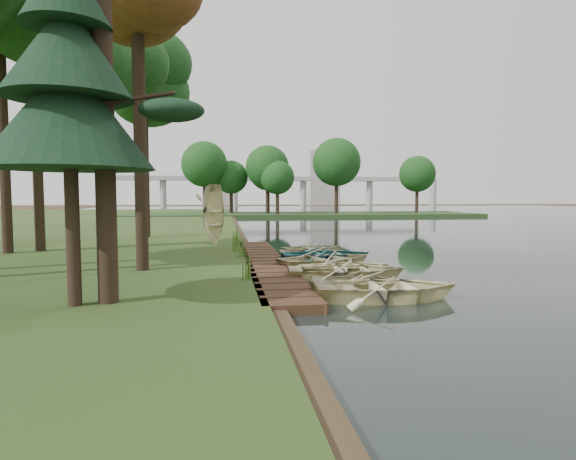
{
  "coord_description": "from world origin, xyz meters",
  "views": [
    {
      "loc": [
        -3.26,
        -19.04,
        2.86
      ],
      "look_at": [
        -0.73,
        -0.28,
        1.54
      ],
      "focal_mm": 30.0,
      "sensor_mm": 36.0,
      "label": 1
    }
  ],
  "objects": [
    {
      "name": "ground",
      "position": [
        0.0,
        0.0,
        0.0
      ],
      "size": [
        300.0,
        300.0,
        0.0
      ],
      "primitive_type": "plane",
      "color": "#3D2F1D"
    },
    {
      "name": "boardwalk",
      "position": [
        -1.6,
        0.0,
        0.15
      ],
      "size": [
        1.6,
        16.0,
        0.3
      ],
      "primitive_type": "cube",
      "color": "#3A2416",
      "rests_on": "ground"
    },
    {
      "name": "peninsula",
      "position": [
        8.0,
        50.0,
        0.23
      ],
      "size": [
        50.0,
        14.0,
        0.45
      ],
      "primitive_type": "cube",
      "color": "#25401C",
      "rests_on": "ground"
    },
    {
      "name": "far_trees",
      "position": [
        4.67,
        50.0,
        6.43
      ],
      "size": [
        45.6,
        5.6,
        8.8
      ],
      "color": "black",
      "rests_on": "peninsula"
    },
    {
      "name": "bridge",
      "position": [
        12.31,
        120.0,
        7.08
      ],
      "size": [
        95.9,
        4.0,
        8.6
      ],
      "color": "#A5A5A0",
      "rests_on": "ground"
    },
    {
      "name": "building_a",
      "position": [
        30.0,
        140.0,
        9.0
      ],
      "size": [
        10.0,
        8.0,
        18.0
      ],
      "primitive_type": "cube",
      "color": "#A5A5A0",
      "rests_on": "ground"
    },
    {
      "name": "building_b",
      "position": [
        -5.0,
        145.0,
        6.0
      ],
      "size": [
        8.0,
        8.0,
        12.0
      ],
      "primitive_type": "cube",
      "color": "#A5A5A0",
      "rests_on": "ground"
    },
    {
      "name": "rowboat_0",
      "position": [
        1.13,
        -6.59,
        0.46
      ],
      "size": [
        4.08,
        3.02,
        0.82
      ],
      "primitive_type": "imported",
      "rotation": [
        0.0,
        0.0,
        1.52
      ],
      "color": "beige",
      "rests_on": "water"
    },
    {
      "name": "rowboat_1",
      "position": [
        0.81,
        -5.2,
        0.37
      ],
      "size": [
        3.58,
        2.98,
        0.64
      ],
      "primitive_type": "imported",
      "rotation": [
        0.0,
        0.0,
        1.29
      ],
      "color": "beige",
      "rests_on": "water"
    },
    {
      "name": "rowboat_2",
      "position": [
        0.8,
        -3.56,
        0.46
      ],
      "size": [
        4.15,
        3.1,
        0.82
      ],
      "primitive_type": "imported",
      "rotation": [
        0.0,
        0.0,
        1.5
      ],
      "color": "beige",
      "rests_on": "water"
    },
    {
      "name": "rowboat_3",
      "position": [
        1.08,
        -2.35,
        0.4
      ],
      "size": [
        3.6,
        2.74,
        0.7
      ],
      "primitive_type": "imported",
      "rotation": [
        0.0,
        0.0,
        1.67
      ],
      "color": "beige",
      "rests_on": "water"
    },
    {
      "name": "rowboat_4",
      "position": [
        0.78,
        -0.66,
        0.46
      ],
      "size": [
        4.73,
        4.05,
        0.83
      ],
      "primitive_type": "imported",
      "rotation": [
        0.0,
        0.0,
        1.92
      ],
      "color": "beige",
      "rests_on": "water"
    },
    {
      "name": "rowboat_5",
      "position": [
        1.08,
        0.9,
        0.45
      ],
      "size": [
        3.95,
        2.89,
        0.8
      ],
      "primitive_type": "imported",
      "rotation": [
        0.0,
        0.0,
        1.61
      ],
      "color": "teal",
      "rests_on": "water"
    },
    {
      "name": "rowboat_6",
      "position": [
        0.78,
        2.74,
        0.36
      ],
      "size": [
        3.08,
        2.23,
        0.63
      ],
      "primitive_type": "imported",
      "rotation": [
        0.0,
        0.0,
        1.55
      ],
      "color": "beige",
      "rests_on": "water"
    },
    {
      "name": "rowboat_7",
      "position": [
        1.14,
        4.14,
        0.37
      ],
      "size": [
        3.58,
        2.93,
        0.65
      ],
      "primitive_type": "imported",
      "rotation": [
        0.0,
        0.0,
        1.81
      ],
      "color": "beige",
      "rests_on": "water"
    },
    {
      "name": "stored_rowboat",
      "position": [
        -3.74,
        6.1,
        0.63
      ],
      "size": [
        3.89,
        3.76,
        0.66
      ],
      "primitive_type": "imported",
      "rotation": [
        3.14,
        0.0,
        0.89
      ],
      "color": "beige",
      "rests_on": "bank"
    },
    {
      "name": "tree_4",
      "position": [
        -9.15,
        6.5,
        9.67
      ],
      "size": [
        4.72,
        4.72,
        11.47
      ],
      "color": "black",
      "rests_on": "bank"
    },
    {
      "name": "tree_5",
      "position": [
        -11.86,
        4.96,
        11.06
      ],
      "size": [
        5.33,
        5.33,
        13.12
      ],
      "color": "black",
      "rests_on": "bank"
    },
    {
      "name": "tree_6",
      "position": [
        -8.07,
        12.23,
        9.87
      ],
      "size": [
        5.11,
        5.11,
        11.82
      ],
      "color": "black",
      "rests_on": "bank"
    },
    {
      "name": "pine_tree",
      "position": [
        -6.74,
        -7.31,
        5.53
      ],
      "size": [
        3.8,
        3.8,
        8.29
      ],
      "color": "black",
      "rests_on": "bank"
    },
    {
      "name": "reeds_0",
      "position": [
        -2.6,
        -4.25,
        0.79
      ],
      "size": [
        0.6,
        0.6,
        0.98
      ],
      "primitive_type": "cone",
      "color": "#3F661E",
      "rests_on": "bank"
    },
    {
      "name": "reeds_1",
      "position": [
        -2.6,
        3.45,
        0.79
      ],
      "size": [
        0.6,
        0.6,
        0.98
      ],
      "primitive_type": "cone",
      "color": "#3F661E",
      "rests_on": "bank"
    },
    {
      "name": "reeds_2",
      "position": [
        -2.6,
        1.25,
        0.77
      ],
      "size": [
        0.6,
        0.6,
        0.94
      ],
      "primitive_type": "cone",
      "color": "#3F661E",
      "rests_on": "bank"
    },
    {
      "name": "reeds_3",
      "position": [
        -2.6,
        5.35,
        0.8
      ],
      "size": [
        0.6,
        0.6,
        0.99
      ],
      "primitive_type": "cone",
      "color": "#3F661E",
      "rests_on": "bank"
    }
  ]
}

